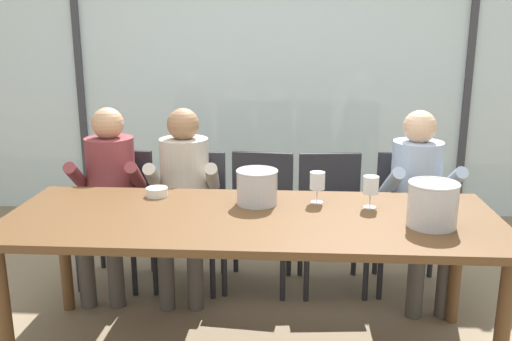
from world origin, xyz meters
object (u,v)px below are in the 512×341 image
at_px(chair_near_curtain, 119,206).
at_px(wine_glass_near_bucket, 317,181).
at_px(ice_bucket_primary, 257,186).
at_px(dining_table, 252,228).
at_px(chair_near_window_right, 408,210).
at_px(tasting_bowl, 157,192).
at_px(wine_glass_by_left_taster, 371,187).
at_px(chair_center, 260,209).
at_px(person_beige_jumper, 184,188).
at_px(chair_left_of_center, 192,208).
at_px(ice_bucket_secondary, 433,204).
at_px(person_pale_blue_shirt, 419,192).
at_px(chair_right_of_center, 331,210).
at_px(person_maroon_top, 109,187).

xyz_separation_m(chair_near_curtain, wine_glass_near_bucket, (1.32, -0.63, 0.37)).
bearing_deg(ice_bucket_primary, dining_table, -94.18).
xyz_separation_m(chair_near_window_right, wine_glass_near_bucket, (-0.65, -0.65, 0.37)).
height_order(tasting_bowl, wine_glass_by_left_taster, wine_glass_by_left_taster).
distance_m(chair_center, person_beige_jumper, 0.54).
xyz_separation_m(chair_near_curtain, chair_left_of_center, (0.51, -0.01, 0.00)).
relative_size(chair_left_of_center, ice_bucket_secondary, 3.60).
bearing_deg(dining_table, chair_center, 90.32).
bearing_deg(wine_glass_near_bucket, person_beige_jumper, 149.36).
height_order(chair_center, tasting_bowl, chair_center).
bearing_deg(wine_glass_by_left_taster, dining_table, -164.51).
distance_m(chair_near_window_right, person_pale_blue_shirt, 0.23).
bearing_deg(chair_right_of_center, person_pale_blue_shirt, -18.28).
relative_size(person_beige_jumper, wine_glass_near_bucket, 6.91).
height_order(chair_right_of_center, wine_glass_by_left_taster, wine_glass_by_left_taster).
relative_size(chair_left_of_center, chair_near_window_right, 1.00).
bearing_deg(chair_near_curtain, wine_glass_by_left_taster, -19.39).
distance_m(wine_glass_by_left_taster, wine_glass_near_bucket, 0.29).
height_order(chair_center, ice_bucket_secondary, ice_bucket_secondary).
bearing_deg(wine_glass_near_bucket, ice_bucket_secondary, -32.09).
height_order(dining_table, chair_center, chair_center).
xyz_separation_m(chair_right_of_center, person_maroon_top, (-1.47, -0.13, 0.17)).
bearing_deg(chair_left_of_center, chair_right_of_center, 3.76).
height_order(ice_bucket_primary, wine_glass_by_left_taster, ice_bucket_primary).
bearing_deg(ice_bucket_primary, tasting_bowl, 169.95).
height_order(dining_table, chair_near_curtain, chair_near_curtain).
distance_m(chair_near_curtain, wine_glass_near_bucket, 1.51).
distance_m(chair_near_window_right, tasting_bowl, 1.69).
height_order(chair_center, chair_near_window_right, same).
relative_size(chair_center, chair_right_of_center, 1.00).
bearing_deg(chair_left_of_center, person_maroon_top, -163.71).
height_order(chair_right_of_center, ice_bucket_primary, ice_bucket_primary).
bearing_deg(person_pale_blue_shirt, chair_right_of_center, 161.23).
xyz_separation_m(ice_bucket_secondary, wine_glass_near_bucket, (-0.54, 0.34, 0.01)).
relative_size(chair_left_of_center, chair_right_of_center, 1.00).
xyz_separation_m(chair_right_of_center, wine_glass_near_bucket, (-0.13, -0.62, 0.37)).
height_order(dining_table, person_maroon_top, person_maroon_top).
bearing_deg(chair_center, person_maroon_top, -167.26).
xyz_separation_m(chair_left_of_center, wine_glass_near_bucket, (0.81, -0.62, 0.37)).
relative_size(ice_bucket_secondary, wine_glass_by_left_taster, 1.41).
height_order(dining_table, chair_near_window_right, chair_near_window_right).
distance_m(person_beige_jumper, wine_glass_near_bucket, 1.00).
bearing_deg(ice_bucket_primary, ice_bucket_secondary, -19.05).
bearing_deg(person_maroon_top, chair_right_of_center, 0.62).
xyz_separation_m(chair_near_window_right, wine_glass_by_left_taster, (-0.37, -0.72, 0.37)).
height_order(person_pale_blue_shirt, ice_bucket_secondary, person_pale_blue_shirt).
bearing_deg(ice_bucket_secondary, tasting_bowl, 164.47).
bearing_deg(person_pale_blue_shirt, chair_left_of_center, 169.74).
distance_m(chair_near_curtain, wine_glass_by_left_taster, 1.79).
bearing_deg(chair_near_curtain, person_maroon_top, -93.69).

